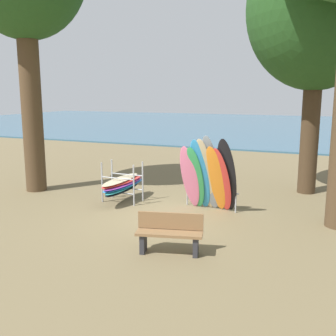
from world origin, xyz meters
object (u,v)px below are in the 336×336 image
object	(u,v)px
leaning_board_pile	(208,177)
tree_mid_behind	(318,9)
board_storage_rack	(123,184)
park_bench	(170,232)

from	to	relation	value
leaning_board_pile	tree_mid_behind	bearing A→B (deg)	54.53
tree_mid_behind	board_storage_rack	bearing A→B (deg)	-146.73
leaning_board_pile	board_storage_rack	world-z (taller)	leaning_board_pile
tree_mid_behind	leaning_board_pile	xyz separation A→B (m)	(-2.44, -3.42, -4.90)
leaning_board_pile	board_storage_rack	distance (m)	2.80
board_storage_rack	park_bench	world-z (taller)	board_storage_rack
tree_mid_behind	park_bench	size ratio (longest dim) A/B	5.86
tree_mid_behind	board_storage_rack	world-z (taller)	tree_mid_behind
board_storage_rack	park_bench	bearing A→B (deg)	-47.58
leaning_board_pile	board_storage_rack	bearing A→B (deg)	179.82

